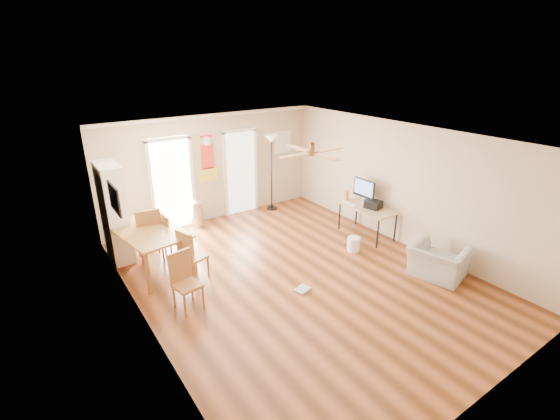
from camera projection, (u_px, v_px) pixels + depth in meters
floor at (298, 277)px, 7.40m from camera, size 7.00×7.00×0.00m
ceiling at (301, 139)px, 6.44m from camera, size 5.50×7.00×0.00m
wall_back at (213, 168)px, 9.60m from camera, size 5.50×0.04×2.60m
wall_front at (496, 313)px, 4.24m from camera, size 5.50×0.04×2.60m
wall_left at (141, 255)px, 5.47m from camera, size 0.04×7.00×2.60m
wall_right at (403, 185)px, 8.36m from camera, size 0.04×7.00×2.60m
crown_molding at (301, 141)px, 6.45m from camera, size 5.50×7.00×0.08m
kitchen_doorway at (172, 186)px, 9.13m from camera, size 0.90×0.10×2.10m
bathroom_doorway at (240, 173)px, 10.07m from camera, size 0.80×0.10×2.10m
wall_decal at (208, 159)px, 9.42m from camera, size 0.46×0.03×1.10m
ac_grille at (282, 142)px, 10.51m from camera, size 0.50×0.04×0.60m
framed_poster at (114, 199)px, 6.41m from camera, size 0.04×0.66×0.48m
ceiling_fan at (312, 153)px, 6.27m from camera, size 1.24×1.24×0.20m
bookshelf at (114, 213)px, 7.75m from camera, size 0.49×0.92×1.97m
dining_table at (151, 250)px, 7.51m from camera, size 1.26×1.81×0.84m
dining_chair_right_a at (176, 236)px, 7.86m from camera, size 0.42×0.42×1.01m
dining_chair_right_b at (194, 254)px, 7.18m from camera, size 0.51×0.51×0.99m
dining_chair_near at (187, 282)px, 6.32m from camera, size 0.46×0.46×0.97m
dining_chair_far at (149, 234)px, 7.83m from camera, size 0.51×0.51×1.13m
trash_can at (197, 214)px, 9.43m from camera, size 0.30×0.30×0.64m
torchiere_lamp at (272, 173)px, 10.26m from camera, size 0.41×0.41×1.99m
computer_desk at (366, 221)px, 8.98m from camera, size 0.64×1.27×0.68m
imac at (364, 192)px, 8.97m from camera, size 0.19×0.62×0.58m
keyboard at (350, 204)px, 9.05m from camera, size 0.14×0.40×0.01m
printer at (373, 204)px, 8.78m from camera, size 0.37×0.40×0.17m
orange_bottle at (347, 196)px, 9.22m from camera, size 0.10×0.10×0.24m
wastebasket_a at (354, 244)px, 8.32m from camera, size 0.28×0.28×0.30m
floor_cloth at (302, 289)px, 6.96m from camera, size 0.32×0.27×0.04m
armchair at (438, 261)px, 7.31m from camera, size 1.05×1.13×0.62m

